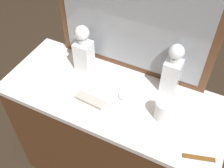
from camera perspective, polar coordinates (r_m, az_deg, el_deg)
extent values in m
cube|color=brown|center=(1.77, 0.00, -11.87)|extent=(1.15, 0.48, 0.84)
cube|color=white|center=(1.42, 0.00, -2.65)|extent=(1.19, 0.50, 0.03)
cube|color=brown|center=(1.36, 4.46, 13.32)|extent=(0.86, 0.03, 0.63)
cube|color=gray|center=(1.35, 4.20, 13.01)|extent=(0.78, 0.01, 0.55)
cube|color=white|center=(1.40, 12.41, 1.70)|extent=(0.08, 0.08, 0.19)
cube|color=#9E5619|center=(1.43, 12.19, 0.69)|extent=(0.07, 0.07, 0.12)
cylinder|color=white|center=(1.33, 13.15, 5.05)|extent=(0.05, 0.05, 0.03)
sphere|color=white|center=(1.30, 13.51, 6.67)|extent=(0.08, 0.08, 0.08)
cube|color=white|center=(1.51, -5.95, 6.05)|extent=(0.09, 0.09, 0.17)
cube|color=#9E5619|center=(1.53, -5.84, 4.98)|extent=(0.08, 0.08, 0.10)
cylinder|color=white|center=(1.44, -6.25, 9.09)|extent=(0.05, 0.05, 0.03)
sphere|color=white|center=(1.41, -6.42, 10.72)|extent=(0.08, 0.08, 0.08)
cylinder|color=white|center=(1.30, 10.69, -5.43)|extent=(0.08, 0.08, 0.10)
cylinder|color=silver|center=(1.33, 10.42, -6.66)|extent=(0.07, 0.07, 0.01)
cube|color=#B7A88C|center=(1.37, -4.54, -3.57)|extent=(0.15, 0.06, 0.01)
cube|color=#B7B5AD|center=(1.37, -4.57, -3.25)|extent=(0.16, 0.06, 0.01)
cylinder|color=silver|center=(1.39, 2.81, -2.54)|extent=(0.07, 0.07, 0.01)
cube|color=brown|center=(1.25, 17.90, -14.64)|extent=(0.14, 0.06, 0.01)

